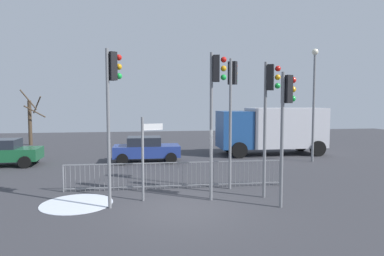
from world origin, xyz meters
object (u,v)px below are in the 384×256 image
traffic_light_foreground_right (269,99)px  traffic_light_mid_right (112,93)px  traffic_light_foreground_left (215,93)px  car_blue_far (146,149)px  traffic_light_rear_left (232,95)px  delivery_truck (272,128)px  street_lamp (314,93)px  bare_tree_left (31,120)px  car_green_trailing (2,152)px  traffic_light_rear_right (286,109)px  direction_sign_post (144,154)px

traffic_light_foreground_right → traffic_light_mid_right: bearing=-59.7°
traffic_light_foreground_left → car_blue_far: bearing=-152.6°
traffic_light_rear_left → traffic_light_mid_right: size_ratio=1.00×
delivery_truck → traffic_light_mid_right: bearing=46.5°
traffic_light_mid_right → delivery_truck: size_ratio=0.73×
traffic_light_foreground_right → street_lamp: street_lamp is taller
traffic_light_foreground_right → traffic_light_rear_left: (-0.94, 1.54, 0.20)m
bare_tree_left → traffic_light_rear_left: bearing=-52.1°
traffic_light_foreground_right → delivery_truck: (4.17, 9.74, -1.83)m
traffic_light_foreground_left → car_green_trailing: bearing=-116.8°
traffic_light_rear_right → car_blue_far: bearing=-171.6°
traffic_light_foreground_right → traffic_light_foreground_left: traffic_light_foreground_left is taller
traffic_light_foreground_right → street_lamp: (5.43, 6.74, 0.45)m
traffic_light_foreground_right → street_lamp: 8.67m
car_blue_far → delivery_truck: delivery_truck is taller
traffic_light_mid_right → bare_tree_left: size_ratio=1.14×
traffic_light_rear_right → street_lamp: street_lamp is taller
traffic_light_rear_left → car_blue_far: 7.96m
traffic_light_rear_left → street_lamp: (6.37, 5.21, 0.25)m
traffic_light_foreground_right → bare_tree_left: traffic_light_foreground_right is taller
car_blue_far → car_green_trailing: size_ratio=1.00×
delivery_truck → bare_tree_left: bare_tree_left is taller
traffic_light_foreground_left → delivery_truck: (6.14, 9.75, -2.02)m
traffic_light_foreground_right → traffic_light_foreground_left: (-1.97, -0.01, 0.20)m
direction_sign_post → bare_tree_left: size_ratio=0.65×
traffic_light_rear_left → street_lamp: street_lamp is taller
traffic_light_rear_right → bare_tree_left: (-13.50, 18.59, -1.19)m
traffic_light_rear_right → street_lamp: size_ratio=0.68×
delivery_truck → street_lamp: 3.97m
car_green_trailing → traffic_light_foreground_left: bearing=-39.7°
direction_sign_post → delivery_truck: 12.72m
car_blue_far → bare_tree_left: size_ratio=0.85×
street_lamp → car_blue_far: bearing=171.8°
traffic_light_rear_left → car_blue_far: size_ratio=1.35×
traffic_light_foreground_right → bare_tree_left: bearing=-115.1°
traffic_light_mid_right → traffic_light_foreground_right: bearing=59.8°
street_lamp → delivery_truck: bearing=112.9°
delivery_truck → street_lamp: street_lamp is taller
traffic_light_foreground_right → traffic_light_rear_left: traffic_light_rear_left is taller
traffic_light_rear_left → delivery_truck: traffic_light_rear_left is taller
traffic_light_rear_right → street_lamp: (5.30, 7.83, 0.78)m
traffic_light_rear_right → car_blue_far: (-4.35, 9.23, -2.47)m
traffic_light_foreground_left → direction_sign_post: (-2.44, 0.35, -2.11)m
traffic_light_foreground_right → traffic_light_rear_left: 1.81m
traffic_light_mid_right → direction_sign_post: (1.03, 0.60, -2.10)m
traffic_light_foreground_left → street_lamp: 10.02m
traffic_light_mid_right → street_lamp: size_ratio=0.79×
direction_sign_post → delivery_truck: (8.58, 9.40, 0.08)m
car_blue_far → delivery_truck: (8.38, 1.60, 0.97)m
traffic_light_foreground_left → bare_tree_left: size_ratio=1.14×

